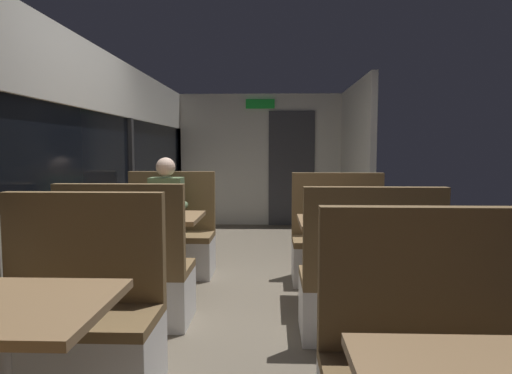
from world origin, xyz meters
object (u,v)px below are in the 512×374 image
(bench_mid_window_facing_entry, at_px, (169,244))
(seated_passenger, at_px, (167,226))
(dining_table_mid_window, at_px, (152,226))
(coffee_cup_secondary, at_px, (159,211))
(bench_rear_aisle_facing_end, at_px, (368,293))
(bench_near_window_facing_entry, at_px, (74,332))
(bench_rear_aisle_facing_entry, at_px, (339,249))
(dining_table_rear_aisle, at_px, (351,232))
(bench_mid_window_facing_end, at_px, (128,282))

(bench_mid_window_facing_entry, distance_m, seated_passenger, 0.22)
(dining_table_mid_window, bearing_deg, coffee_cup_secondary, -12.23)
(dining_table_mid_window, bearing_deg, bench_rear_aisle_facing_end, -26.68)
(dining_table_mid_window, distance_m, seated_passenger, 0.64)
(bench_near_window_facing_entry, height_order, bench_rear_aisle_facing_entry, same)
(dining_table_mid_window, xyz_separation_m, coffee_cup_secondary, (0.08, -0.02, 0.15))
(dining_table_rear_aisle, bearing_deg, bench_mid_window_facing_end, -164.41)
(dining_table_mid_window, xyz_separation_m, bench_mid_window_facing_end, (0.00, -0.70, -0.31))
(bench_rear_aisle_facing_end, bearing_deg, coffee_cup_secondary, 152.74)
(dining_table_mid_window, bearing_deg, bench_near_window_facing_entry, -90.00)
(bench_rear_aisle_facing_end, bearing_deg, bench_near_window_facing_entry, -157.10)
(bench_near_window_facing_entry, xyz_separation_m, dining_table_rear_aisle, (1.79, 1.46, 0.31))
(dining_table_mid_window, distance_m, bench_mid_window_facing_entry, 0.77)
(dining_table_mid_window, bearing_deg, dining_table_rear_aisle, -6.38)
(dining_table_mid_window, distance_m, bench_mid_window_facing_end, 0.77)
(dining_table_rear_aisle, height_order, bench_rear_aisle_facing_entry, bench_rear_aisle_facing_entry)
(bench_mid_window_facing_entry, xyz_separation_m, seated_passenger, (0.00, -0.07, 0.21))
(bench_rear_aisle_facing_end, relative_size, coffee_cup_secondary, 12.22)
(bench_near_window_facing_entry, bearing_deg, coffee_cup_secondary, 87.30)
(dining_table_rear_aisle, xyz_separation_m, coffee_cup_secondary, (-1.71, 0.18, 0.15))
(bench_near_window_facing_entry, distance_m, coffee_cup_secondary, 1.70)
(bench_rear_aisle_facing_entry, bearing_deg, bench_near_window_facing_entry, -129.72)
(bench_near_window_facing_entry, relative_size, bench_rear_aisle_facing_end, 1.00)
(bench_mid_window_facing_entry, relative_size, bench_rear_aisle_facing_end, 1.00)
(bench_rear_aisle_facing_entry, xyz_separation_m, seated_passenger, (-1.79, 0.13, 0.21))
(dining_table_rear_aisle, distance_m, bench_rear_aisle_facing_entry, 0.77)
(coffee_cup_secondary, bearing_deg, bench_near_window_facing_entry, -92.70)
(bench_near_window_facing_entry, distance_m, dining_table_rear_aisle, 2.33)
(dining_table_mid_window, relative_size, bench_rear_aisle_facing_end, 0.82)
(bench_rear_aisle_facing_entry, distance_m, seated_passenger, 1.81)
(dining_table_mid_window, height_order, coffee_cup_secondary, coffee_cup_secondary)
(seated_passenger, height_order, coffee_cup_secondary, seated_passenger)
(dining_table_mid_window, bearing_deg, bench_rear_aisle_facing_entry, 15.59)
(dining_table_rear_aisle, height_order, coffee_cup_secondary, coffee_cup_secondary)
(bench_mid_window_facing_entry, distance_m, dining_table_rear_aisle, 2.03)
(dining_table_mid_window, xyz_separation_m, bench_rear_aisle_facing_end, (1.79, -0.90, -0.31))
(bench_mid_window_facing_end, bearing_deg, coffee_cup_secondary, 83.55)
(bench_rear_aisle_facing_end, bearing_deg, seated_passenger, 139.54)
(seated_passenger, xyz_separation_m, coffee_cup_secondary, (0.08, -0.64, 0.25))
(bench_mid_window_facing_end, xyz_separation_m, coffee_cup_secondary, (0.08, 0.68, 0.46))
(dining_table_mid_window, relative_size, seated_passenger, 0.71)
(bench_rear_aisle_facing_entry, bearing_deg, bench_mid_window_facing_entry, 173.62)
(bench_mid_window_facing_entry, bearing_deg, bench_near_window_facing_entry, -90.00)
(seated_passenger, bearing_deg, bench_rear_aisle_facing_entry, -4.08)
(bench_mid_window_facing_end, distance_m, bench_rear_aisle_facing_end, 1.80)
(dining_table_mid_window, bearing_deg, bench_mid_window_facing_end, -90.00)
(dining_table_rear_aisle, xyz_separation_m, seated_passenger, (-1.79, 0.83, -0.10))
(seated_passenger, distance_m, coffee_cup_secondary, 0.69)
(bench_rear_aisle_facing_end, relative_size, seated_passenger, 0.87)
(bench_near_window_facing_entry, distance_m, bench_mid_window_facing_end, 0.96)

